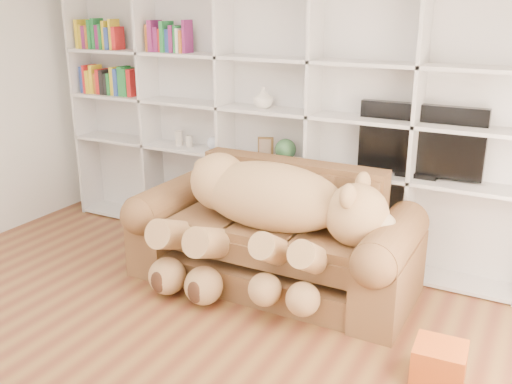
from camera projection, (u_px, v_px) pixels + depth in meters
The scene contains 14 objects.
floor at pixel (99, 375), 3.55m from camera, with size 5.00×5.00×0.00m, color brown.
wall_back at pixel (278, 101), 5.22m from camera, with size 5.00×0.02×2.70m, color white.
bookshelf at pixel (247, 106), 5.22m from camera, with size 4.43×0.35×2.40m.
sofa at pixel (274, 241), 4.65m from camera, with size 2.28×0.98×0.96m.
teddy_bear at pixel (266, 212), 4.38m from camera, with size 1.80×0.96×1.04m.
throw_pillow at pixel (227, 189), 4.93m from camera, with size 0.38×0.12×0.38m, color #500D17.
gift_box at pixel (439, 364), 3.46m from camera, with size 0.31×0.29×0.24m, color #D0581B.
tv at pixel (420, 141), 4.55m from camera, with size 0.99×0.18×0.59m.
picture_frame at pixel (266, 147), 5.19m from camera, with size 0.14×0.03×0.18m, color brown.
green_vase at pixel (285, 149), 5.10m from camera, with size 0.19×0.19×0.19m, color #316037.
figurine_tall at pixel (179, 138), 5.62m from camera, with size 0.07×0.07×0.14m, color beige.
figurine_short at pixel (189, 141), 5.57m from camera, with size 0.06×0.06×0.11m, color beige.
snow_globe at pixel (213, 143), 5.45m from camera, with size 0.13×0.13×0.13m, color white.
shelf_vase at pixel (263, 98), 5.06m from camera, with size 0.18×0.18×0.19m, color silver.
Camera 1 is at (2.28, -2.19, 2.20)m, focal length 40.00 mm.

